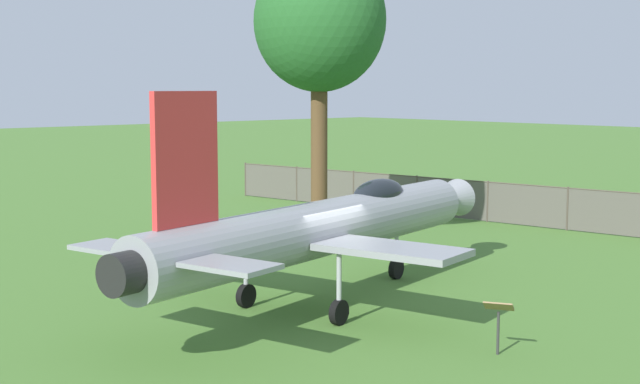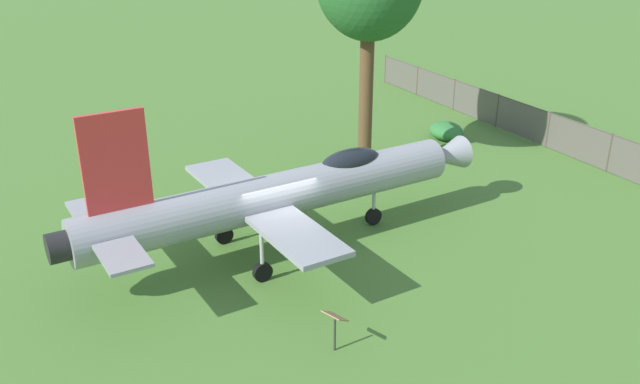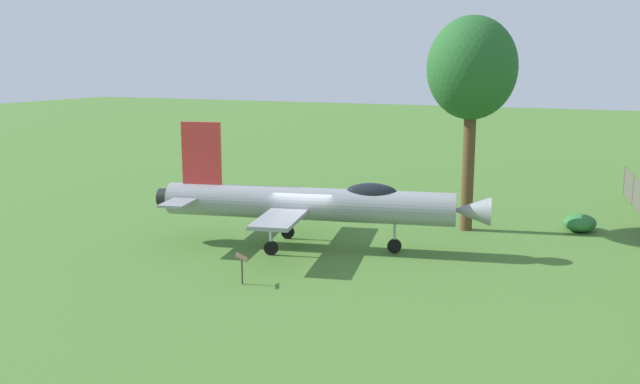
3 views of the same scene
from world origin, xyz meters
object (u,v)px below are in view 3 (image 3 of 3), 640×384
object	(u,v)px
shade_tree	(472,70)
shrub_near_fence	(580,223)
display_jet	(315,203)
info_plaque	(242,262)

from	to	relation	value
shade_tree	shrub_near_fence	size ratio (longest dim) A/B	5.40
display_jet	shrub_near_fence	distance (m)	13.18
display_jet	info_plaque	distance (m)	5.71
display_jet	info_plaque	bearing A→B (deg)	-106.49
display_jet	shrub_near_fence	bearing A→B (deg)	25.85
display_jet	shade_tree	distance (m)	9.80
shrub_near_fence	info_plaque	world-z (taller)	info_plaque
shade_tree	shrub_near_fence	bearing A→B (deg)	-67.96
info_plaque	shrub_near_fence	bearing A→B (deg)	-37.54
display_jet	shade_tree	bearing A→B (deg)	36.99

